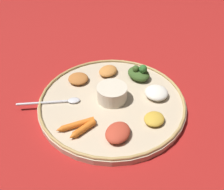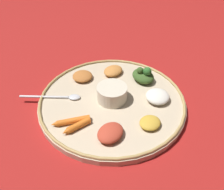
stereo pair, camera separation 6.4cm
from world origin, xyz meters
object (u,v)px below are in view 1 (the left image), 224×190
at_px(greens_pile, 139,73).
at_px(carrot_outer, 83,129).
at_px(carrot_near_spoon, 76,125).
at_px(spoon, 59,102).
at_px(center_bowl, 112,93).

xyz_separation_m(greens_pile, carrot_outer, (-0.25, -0.10, -0.01)).
bearing_deg(greens_pile, carrot_near_spoon, -163.67).
distance_m(spoon, greens_pile, 0.26).
bearing_deg(greens_pile, center_bowl, -163.26).
bearing_deg(spoon, carrot_near_spoon, -90.42).
distance_m(spoon, carrot_outer, 0.13).
xyz_separation_m(center_bowl, greens_pile, (0.13, 0.04, -0.00)).
height_order(carrot_near_spoon, carrot_outer, carrot_outer).
xyz_separation_m(center_bowl, carrot_near_spoon, (-0.13, -0.04, -0.02)).
distance_m(carrot_near_spoon, carrot_outer, 0.02).
distance_m(center_bowl, spoon, 0.15).
xyz_separation_m(greens_pile, carrot_near_spoon, (-0.26, -0.08, -0.01)).
bearing_deg(carrot_near_spoon, carrot_outer, -74.62).
xyz_separation_m(carrot_near_spoon, carrot_outer, (0.01, -0.02, 0.00)).
relative_size(center_bowl, greens_pile, 1.07).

